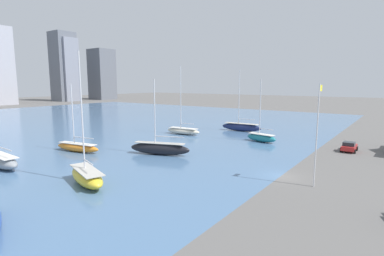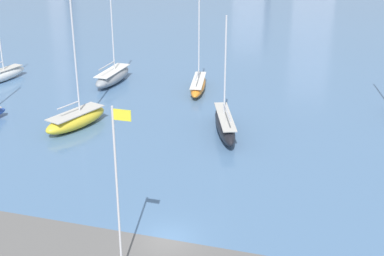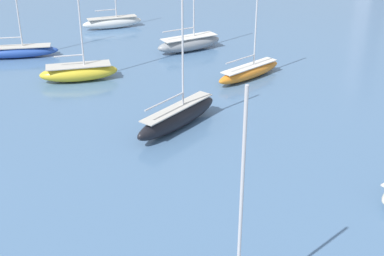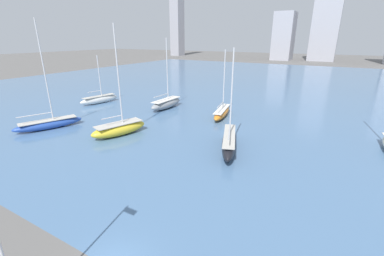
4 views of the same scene
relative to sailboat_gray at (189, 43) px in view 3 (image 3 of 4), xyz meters
The scene contains 6 objects.
sailboat_gray is the anchor object (origin of this frame).
sailboat_black 22.88m from the sailboat_gray, 34.82° to the right, with size 5.17×10.37×12.53m.
sailboat_blue 21.33m from the sailboat_gray, 114.94° to the right, with size 5.71×9.96×16.26m.
sailboat_orange 12.18m from the sailboat_gray, ahead, with size 3.40×9.55×11.73m.
sailboat_yellow 16.17m from the sailboat_gray, 80.35° to the right, with size 5.13×8.78×15.43m.
sailboat_white 15.69m from the sailboat_gray, 166.61° to the right, with size 3.50×8.91×10.17m.
Camera 3 is at (36.59, -1.66, 20.69)m, focal length 50.00 mm.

